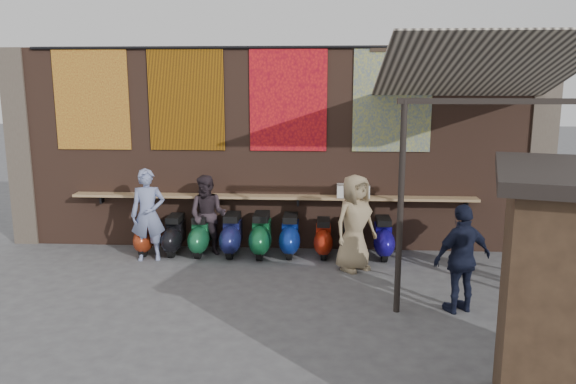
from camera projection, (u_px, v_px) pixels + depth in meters
The scene contains 29 objects.
ground at pixel (260, 293), 9.02m from camera, with size 70.00×70.00×0.00m, color #474749.
brick_wall at pixel (274, 149), 11.27m from camera, with size 10.00×0.40×4.00m, color brown.
pier_left at pixel (24, 147), 11.59m from camera, with size 0.50×0.50×4.00m, color #4C4238.
pier_right at pixel (539, 151), 10.95m from camera, with size 0.50×0.50×4.00m, color #4C4238.
eating_counter at pixel (273, 197), 11.09m from camera, with size 8.00×0.32×0.05m, color #9E7A51.
shelf_box at pixel (353, 191), 10.93m from camera, with size 0.63×0.30×0.24m, color white.
tapestry_redgold at pixel (92, 99), 11.09m from camera, with size 1.50×0.02×2.00m, color maroon.
tapestry_sun at pixel (186, 99), 10.97m from camera, with size 1.50×0.02×2.00m, color #C06F0B.
tapestry_orange at pixel (288, 99), 10.85m from camera, with size 1.50×0.02×2.00m, color red.
tapestry_multi at pixel (392, 100), 10.72m from camera, with size 1.50×0.02×2.00m, color #294499.
hang_rail at pixel (272, 47), 10.66m from camera, with size 0.06×0.06×9.50m, color black.
scooter_stool_0 at pixel (147, 235), 11.06m from camera, with size 0.34×0.76×0.72m, color maroon, non-canonical shape.
scooter_stool_1 at pixel (175, 235), 11.02m from camera, with size 0.36×0.80×0.76m, color black, non-canonical shape.
scooter_stool_2 at pixel (201, 235), 10.97m from camera, with size 0.36×0.81×0.77m, color #175E36, non-canonical shape.
scooter_stool_3 at pixel (232, 235), 10.93m from camera, with size 0.38×0.85×0.81m, color #161A4F, non-canonical shape.
scooter_stool_4 at pixel (261, 235), 10.86m from camera, with size 0.39×0.88×0.83m, color #10522B, non-canonical shape.
scooter_stool_5 at pixel (290, 236), 10.90m from camera, with size 0.38×0.84×0.80m, color navy, non-canonical shape.
scooter_stool_6 at pixel (323, 238), 10.87m from camera, with size 0.34×0.75×0.72m, color #A01E0C, non-canonical shape.
scooter_stool_7 at pixel (351, 238), 10.76m from camera, with size 0.37×0.83×0.79m, color black, non-canonical shape.
scooter_stool_8 at pixel (383, 238), 10.77m from camera, with size 0.37×0.81×0.77m, color #150B7E, non-canonical shape.
diner_left at pixel (148, 215), 10.55m from camera, with size 0.64×0.42×1.75m, color #7A85B1.
diner_right at pixel (208, 215), 10.90m from camera, with size 0.76×0.59×1.57m, color #2F242B.
shopper_navy at pixel (462, 259), 8.16m from camera, with size 0.95×0.40×1.62m, color black.
shopper_grey at pixel (551, 236), 8.92m from camera, with size 1.20×0.69×1.86m, color #57585D.
shopper_tan at pixel (355, 223), 9.99m from camera, with size 0.85×0.55×1.74m, color #9B8663.
awning_canvas at pixel (481, 68), 9.00m from camera, with size 3.20×3.40×0.03m, color beige.
awning_ledger at pixel (459, 48), 10.47m from camera, with size 3.30×0.08×0.12m, color #33261C.
awning_header at pixel (509, 101), 7.62m from camera, with size 3.00×0.08×0.08m, color black.
awning_post_left at pixel (400, 209), 8.00m from camera, with size 0.09×0.09×3.10m, color black.
Camera 1 is at (0.99, -8.49, 3.35)m, focal length 35.00 mm.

